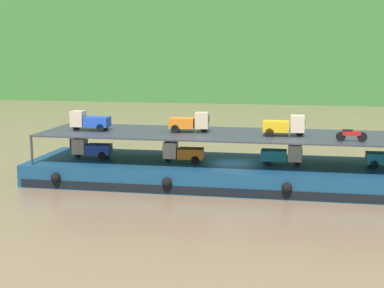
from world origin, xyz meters
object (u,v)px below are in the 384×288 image
mini_truck_upper_mid (190,122)px  mini_truck_lower_mid (282,154)px  mini_truck_lower_aft (183,152)px  cargo_barge (233,173)px  mini_truck_upper_fore (285,126)px  mini_truck_upper_stern (89,121)px  motorcycle_upper_port (351,135)px  mini_truck_lower_stern (91,148)px

mini_truck_upper_mid → mini_truck_lower_mid: bearing=-2.8°
mini_truck_lower_aft → mini_truck_upper_mid: 2.17m
cargo_barge → mini_truck_upper_fore: 4.86m
mini_truck_upper_stern → motorcycle_upper_port: 17.86m
mini_truck_upper_fore → motorcycle_upper_port: (4.15, -1.67, -0.26)m
motorcycle_upper_port → mini_truck_lower_aft: bearing=172.2°
mini_truck_lower_stern → cargo_barge: bearing=0.5°
cargo_barge → mini_truck_lower_mid: mini_truck_lower_mid is taller
mini_truck_upper_mid → mini_truck_lower_stern: bearing=-177.2°
mini_truck_lower_mid → mini_truck_upper_fore: mini_truck_upper_fore is taller
mini_truck_lower_mid → mini_truck_upper_mid: size_ratio=0.98×
mini_truck_lower_stern → mini_truck_upper_fore: size_ratio=1.01×
mini_truck_lower_aft → mini_truck_upper_stern: mini_truck_upper_stern is taller
mini_truck_upper_mid → mini_truck_upper_fore: 6.52m
cargo_barge → mini_truck_lower_aft: mini_truck_lower_aft is taller
mini_truck_lower_mid → mini_truck_upper_stern: (-13.51, -0.24, 2.00)m
mini_truck_upper_stern → mini_truck_upper_mid: 7.16m
mini_truck_lower_stern → mini_truck_upper_fore: mini_truck_upper_fore is taller
mini_truck_lower_mid → motorcycle_upper_port: motorcycle_upper_port is taller
mini_truck_lower_mid → mini_truck_upper_stern: mini_truck_upper_stern is taller
motorcycle_upper_port → mini_truck_upper_stern: bearing=174.5°
mini_truck_lower_stern → mini_truck_lower_mid: size_ratio=1.01×
cargo_barge → motorcycle_upper_port: size_ratio=14.82×
mini_truck_lower_stern → mini_truck_upper_mid: 7.43m
mini_truck_upper_stern → mini_truck_upper_mid: same height
mini_truck_upper_mid → mini_truck_lower_aft: bearing=-116.5°
mini_truck_upper_stern → mini_truck_upper_fore: same height
mini_truck_upper_mid → mini_truck_upper_stern: bearing=-175.5°
cargo_barge → mini_truck_lower_stern: (-10.22, -0.09, 1.44)m
mini_truck_upper_mid → motorcycle_upper_port: bearing=-12.0°
cargo_barge → mini_truck_upper_fore: bearing=-5.6°
mini_truck_upper_fore → cargo_barge: bearing=174.4°
mini_truck_lower_stern → motorcycle_upper_port: (17.79, -1.91, 1.74)m
mini_truck_upper_fore → mini_truck_lower_aft: bearing=-178.6°
mini_truck_lower_aft → motorcycle_upper_port: bearing=-7.8°
mini_truck_upper_stern → mini_truck_upper_mid: (7.13, 0.56, 0.00)m
mini_truck_lower_mid → mini_truck_lower_aft: bearing=-176.3°
mini_truck_lower_aft → mini_truck_upper_fore: size_ratio=1.00×
cargo_barge → mini_truck_lower_stern: size_ratio=10.12×
cargo_barge → mini_truck_lower_mid: 3.61m
mini_truck_lower_aft → cargo_barge: bearing=8.3°
mini_truck_lower_mid → mini_truck_upper_stern: 13.66m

